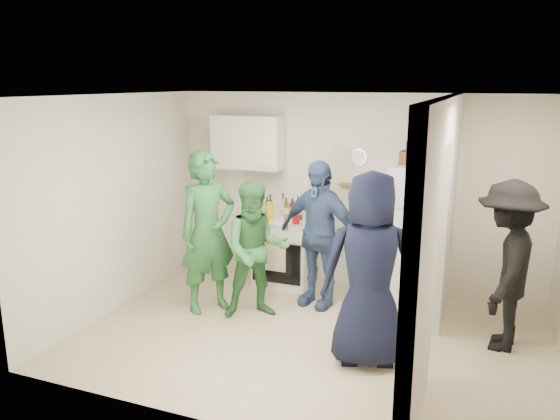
# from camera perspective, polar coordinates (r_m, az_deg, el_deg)

# --- Properties ---
(floor) EXTENTS (4.80, 4.80, 0.00)m
(floor) POSITION_cam_1_polar(r_m,az_deg,el_deg) (5.93, 3.25, -13.11)
(floor) COLOR #CAB88E
(floor) RESTS_ON ground
(wall_back) EXTENTS (4.80, 0.00, 4.80)m
(wall_back) POSITION_cam_1_polar(r_m,az_deg,el_deg) (7.09, 7.69, 1.91)
(wall_back) COLOR silver
(wall_back) RESTS_ON floor
(wall_front) EXTENTS (4.80, 0.00, 4.80)m
(wall_front) POSITION_cam_1_polar(r_m,az_deg,el_deg) (3.98, -4.25, -7.13)
(wall_front) COLOR silver
(wall_front) RESTS_ON floor
(wall_left) EXTENTS (0.00, 3.40, 3.40)m
(wall_left) POSITION_cam_1_polar(r_m,az_deg,el_deg) (6.61, -16.77, 0.64)
(wall_left) COLOR silver
(wall_left) RESTS_ON floor
(ceiling) EXTENTS (4.80, 4.80, 0.00)m
(ceiling) POSITION_cam_1_polar(r_m,az_deg,el_deg) (5.31, 3.61, 11.81)
(ceiling) COLOR white
(ceiling) RESTS_ON wall_back
(partition_pier_back) EXTENTS (0.12, 1.20, 2.50)m
(partition_pier_back) POSITION_cam_1_polar(r_m,az_deg,el_deg) (6.33, 16.97, 0.06)
(partition_pier_back) COLOR silver
(partition_pier_back) RESTS_ON floor
(partition_pier_front) EXTENTS (0.12, 1.20, 2.50)m
(partition_pier_front) POSITION_cam_1_polar(r_m,az_deg,el_deg) (4.21, 14.42, -6.35)
(partition_pier_front) COLOR silver
(partition_pier_front) RESTS_ON floor
(partition_header) EXTENTS (0.12, 1.00, 0.40)m
(partition_header) POSITION_cam_1_polar(r_m,az_deg,el_deg) (5.09, 16.71, 8.96)
(partition_header) COLOR silver
(partition_header) RESTS_ON partition_pier_back
(stove) EXTENTS (0.75, 0.63, 0.90)m
(stove) POSITION_cam_1_polar(r_m,az_deg,el_deg) (7.22, 0.53, -4.34)
(stove) COLOR white
(stove) RESTS_ON floor
(upper_cabinet) EXTENTS (0.95, 0.34, 0.70)m
(upper_cabinet) POSITION_cam_1_polar(r_m,az_deg,el_deg) (7.28, -3.35, 7.10)
(upper_cabinet) COLOR silver
(upper_cabinet) RESTS_ON wall_back
(fridge) EXTENTS (0.70, 0.68, 1.69)m
(fridge) POSITION_cam_1_polar(r_m,az_deg,el_deg) (6.68, 14.35, -2.65)
(fridge) COLOR silver
(fridge) RESTS_ON floor
(wicker_basket) EXTENTS (0.35, 0.25, 0.15)m
(wicker_basket) POSITION_cam_1_polar(r_m,az_deg,el_deg) (6.56, 14.00, 5.31)
(wicker_basket) COLOR brown
(wicker_basket) RESTS_ON fridge
(blue_bowl) EXTENTS (0.24, 0.24, 0.11)m
(blue_bowl) POSITION_cam_1_polar(r_m,az_deg,el_deg) (6.54, 14.06, 6.43)
(blue_bowl) COLOR navy
(blue_bowl) RESTS_ON wicker_basket
(yellow_cup_stack_top) EXTENTS (0.09, 0.09, 0.25)m
(yellow_cup_stack_top) POSITION_cam_1_polar(r_m,az_deg,el_deg) (6.37, 16.70, 5.37)
(yellow_cup_stack_top) COLOR #EAF414
(yellow_cup_stack_top) RESTS_ON fridge
(wall_clock) EXTENTS (0.22, 0.02, 0.22)m
(wall_clock) POSITION_cam_1_polar(r_m,az_deg,el_deg) (6.98, 8.16, 5.47)
(wall_clock) COLOR white
(wall_clock) RESTS_ON wall_back
(spice_shelf) EXTENTS (0.35, 0.08, 0.03)m
(spice_shelf) POSITION_cam_1_polar(r_m,az_deg,el_deg) (7.02, 7.61, 2.64)
(spice_shelf) COLOR olive
(spice_shelf) RESTS_ON wall_back
(yellow_cup_stack_stove) EXTENTS (0.09, 0.09, 0.25)m
(yellow_cup_stack_stove) POSITION_cam_1_polar(r_m,az_deg,el_deg) (6.91, -1.04, -0.21)
(yellow_cup_stack_stove) COLOR yellow
(yellow_cup_stack_stove) RESTS_ON stove
(red_cup) EXTENTS (0.09, 0.09, 0.12)m
(red_cup) POSITION_cam_1_polar(r_m,az_deg,el_deg) (6.82, 1.67, -0.95)
(red_cup) COLOR red
(red_cup) RESTS_ON stove
(person_green_left) EXTENTS (0.77, 0.82, 1.88)m
(person_green_left) POSITION_cam_1_polar(r_m,az_deg,el_deg) (6.33, -7.54, -2.35)
(person_green_left) COLOR #2A6933
(person_green_left) RESTS_ON floor
(person_green_center) EXTENTS (0.96, 0.90, 1.57)m
(person_green_center) POSITION_cam_1_polar(r_m,az_deg,el_deg) (6.15, -2.49, -4.23)
(person_green_center) COLOR #33763C
(person_green_center) RESTS_ON floor
(person_denim) EXTENTS (1.11, 0.69, 1.76)m
(person_denim) POSITION_cam_1_polar(r_m,az_deg,el_deg) (6.45, 3.99, -2.52)
(person_denim) COLOR navy
(person_denim) RESTS_ON floor
(person_navy) EXTENTS (1.05, 0.84, 1.86)m
(person_navy) POSITION_cam_1_polar(r_m,az_deg,el_deg) (5.16, 9.38, -6.20)
(person_navy) COLOR black
(person_navy) RESTS_ON floor
(person_nook) EXTENTS (0.77, 1.18, 1.72)m
(person_nook) POSITION_cam_1_polar(r_m,az_deg,el_deg) (5.86, 22.59, -5.41)
(person_nook) COLOR black
(person_nook) RESTS_ON floor
(bottle_a) EXTENTS (0.06, 0.06, 0.25)m
(bottle_a) POSITION_cam_1_polar(r_m,az_deg,el_deg) (7.28, -1.33, 0.48)
(bottle_a) COLOR brown
(bottle_a) RESTS_ON stove
(bottle_b) EXTENTS (0.06, 0.06, 0.33)m
(bottle_b) POSITION_cam_1_polar(r_m,az_deg,el_deg) (7.03, -1.02, 0.36)
(bottle_b) COLOR #20591D
(bottle_b) RESTS_ON stove
(bottle_c) EXTENTS (0.06, 0.06, 0.31)m
(bottle_c) POSITION_cam_1_polar(r_m,az_deg,el_deg) (7.22, 0.30, 0.61)
(bottle_c) COLOR #A6ACB4
(bottle_c) RESTS_ON stove
(bottle_d) EXTENTS (0.07, 0.07, 0.28)m
(bottle_d) POSITION_cam_1_polar(r_m,az_deg,el_deg) (7.01, 0.66, 0.13)
(bottle_d) COLOR brown
(bottle_d) RESTS_ON stove
(bottle_e) EXTENTS (0.06, 0.06, 0.27)m
(bottle_e) POSITION_cam_1_polar(r_m,az_deg,el_deg) (7.17, 1.87, 0.38)
(bottle_e) COLOR #9BA1AC
(bottle_e) RESTS_ON stove
(bottle_f) EXTENTS (0.06, 0.06, 0.27)m
(bottle_f) POSITION_cam_1_polar(r_m,az_deg,el_deg) (7.00, 2.09, 0.03)
(bottle_f) COLOR #12321B
(bottle_f) RESTS_ON stove
(bottle_g) EXTENTS (0.06, 0.06, 0.26)m
(bottle_g) POSITION_cam_1_polar(r_m,az_deg,el_deg) (7.09, 3.00, 0.16)
(bottle_g) COLOR olive
(bottle_g) RESTS_ON stove
(bottle_h) EXTENTS (0.06, 0.06, 0.29)m
(bottle_h) POSITION_cam_1_polar(r_m,az_deg,el_deg) (7.07, -2.18, 0.27)
(bottle_h) COLOR #979AA2
(bottle_h) RESTS_ON stove
(bottle_i) EXTENTS (0.08, 0.08, 0.25)m
(bottle_i) POSITION_cam_1_polar(r_m,az_deg,el_deg) (7.15, 1.31, 0.25)
(bottle_i) COLOR #56210E
(bottle_i) RESTS_ON stove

